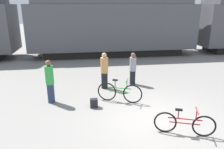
{
  "coord_description": "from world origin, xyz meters",
  "views": [
    {
      "loc": [
        -2.39,
        -6.29,
        3.69
      ],
      "look_at": [
        -1.26,
        1.69,
        1.1
      ],
      "focal_mm": 35.0,
      "sensor_mm": 36.0,
      "label": 1
    }
  ],
  "objects": [
    {
      "name": "ground_plane",
      "position": [
        0.0,
        0.0,
        0.0
      ],
      "size": [
        80.0,
        80.0,
        0.0
      ],
      "primitive_type": "plane",
      "color": "gray"
    },
    {
      "name": "freight_train",
      "position": [
        0.0,
        9.96,
        2.66
      ],
      "size": [
        37.9,
        2.84,
        5.07
      ],
      "color": "black",
      "rests_on": "ground_plane"
    },
    {
      "name": "rail_near",
      "position": [
        0.0,
        9.24,
        0.01
      ],
      "size": [
        49.9,
        0.07,
        0.01
      ],
      "primitive_type": "cube",
      "color": "#4C4238",
      "rests_on": "ground_plane"
    },
    {
      "name": "rail_far",
      "position": [
        0.0,
        10.68,
        0.01
      ],
      "size": [
        49.9,
        0.07,
        0.01
      ],
      "primitive_type": "cube",
      "color": "#4C4238",
      "rests_on": "ground_plane"
    },
    {
      "name": "bicycle_maroon",
      "position": [
        0.51,
        -0.99,
        0.36
      ],
      "size": [
        1.68,
        0.65,
        0.84
      ],
      "color": "black",
      "rests_on": "ground_plane"
    },
    {
      "name": "bicycle_green",
      "position": [
        -0.98,
        1.53,
        0.4
      ],
      "size": [
        1.68,
        0.72,
        0.95
      ],
      "color": "black",
      "rests_on": "ground_plane"
    },
    {
      "name": "person_in_tan",
      "position": [
        -1.41,
        3.1,
        0.83
      ],
      "size": [
        0.34,
        0.34,
        1.66
      ],
      "rotation": [
        0.0,
        0.0,
        3.57
      ],
      "color": "black",
      "rests_on": "ground_plane"
    },
    {
      "name": "person_in_green",
      "position": [
        -3.65,
        1.86,
        0.87
      ],
      "size": [
        0.32,
        0.32,
        1.71
      ],
      "rotation": [
        0.0,
        0.0,
        2.17
      ],
      "color": "#283351",
      "rests_on": "ground_plane"
    },
    {
      "name": "person_in_grey",
      "position": [
        -0.01,
        3.43,
        0.78
      ],
      "size": [
        0.31,
        0.31,
        1.55
      ],
      "rotation": [
        0.0,
        0.0,
        0.04
      ],
      "color": "black",
      "rests_on": "ground_plane"
    },
    {
      "name": "backpack",
      "position": [
        -2.02,
        1.18,
        0.17
      ],
      "size": [
        0.28,
        0.2,
        0.34
      ],
      "color": "black",
      "rests_on": "ground_plane"
    }
  ]
}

